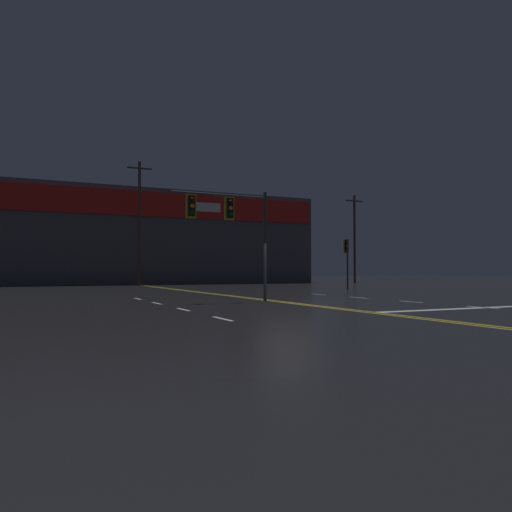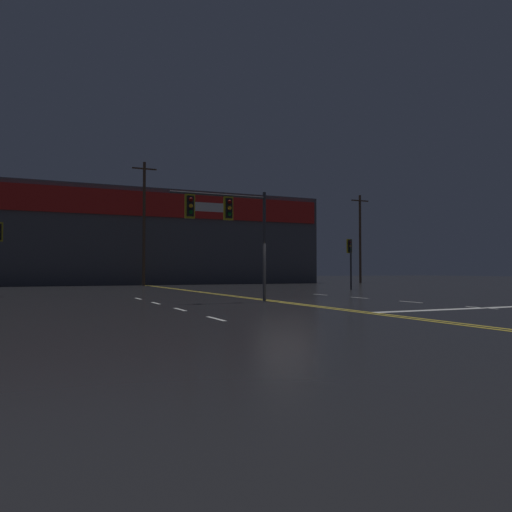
# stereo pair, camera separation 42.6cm
# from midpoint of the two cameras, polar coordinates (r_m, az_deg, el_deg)

# --- Properties ---
(ground_plane) EXTENTS (200.00, 200.00, 0.00)m
(ground_plane) POSITION_cam_midpoint_polar(r_m,az_deg,el_deg) (20.61, 2.96, -5.34)
(ground_plane) COLOR black
(road_markings) EXTENTS (14.76, 60.00, 0.01)m
(road_markings) POSITION_cam_midpoint_polar(r_m,az_deg,el_deg) (20.16, 6.86, -5.40)
(road_markings) COLOR gold
(road_markings) RESTS_ON ground
(traffic_signal_median) EXTENTS (4.26, 0.36, 4.73)m
(traffic_signal_median) POSITION_cam_midpoint_polar(r_m,az_deg,el_deg) (20.99, -3.94, 4.52)
(traffic_signal_median) COLOR #38383D
(traffic_signal_median) RESTS_ON ground
(traffic_signal_corner_northeast) EXTENTS (0.42, 0.36, 3.56)m
(traffic_signal_corner_northeast) POSITION_cam_midpoint_polar(r_m,az_deg,el_deg) (35.71, 9.97, 0.40)
(traffic_signal_corner_northeast) COLOR #38383D
(traffic_signal_corner_northeast) RESTS_ON ground
(building_backdrop) EXTENTS (38.39, 10.23, 9.33)m
(building_backdrop) POSITION_cam_midpoint_polar(r_m,az_deg,el_deg) (53.35, -14.74, 1.95)
(building_backdrop) COLOR #4C4C51
(building_backdrop) RESTS_ON ground
(utility_pole_row) EXTENTS (47.09, 0.26, 11.17)m
(utility_pole_row) POSITION_cam_midpoint_polar(r_m,az_deg,el_deg) (46.13, -13.34, 3.48)
(utility_pole_row) COLOR #4C3828
(utility_pole_row) RESTS_ON ground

